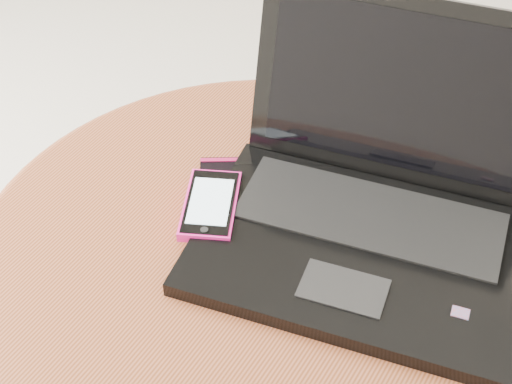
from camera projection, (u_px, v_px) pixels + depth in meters
The scene contains 4 objects.
table at pixel (267, 316), 0.94m from camera, with size 0.68×0.68×0.54m.
laptop at pixel (371, 204), 0.86m from camera, with size 0.40×0.37×0.23m.
phone_black at pixel (225, 192), 0.93m from camera, with size 0.11×0.13×0.01m.
phone_pink at pixel (210, 205), 0.90m from camera, with size 0.10×0.12×0.01m.
Camera 1 is at (0.32, -0.42, 1.18)m, focal length 55.08 mm.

